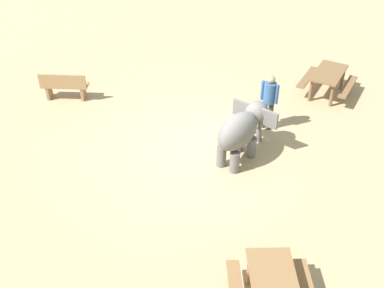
# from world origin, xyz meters

# --- Properties ---
(ground_plane) EXTENTS (60.00, 60.00, 0.00)m
(ground_plane) POSITION_xyz_m (0.00, 0.00, 0.00)
(ground_plane) COLOR tan
(elephant) EXTENTS (1.35, 1.91, 1.32)m
(elephant) POSITION_xyz_m (-0.66, -0.44, 0.84)
(elephant) COLOR slate
(elephant) RESTS_ON ground_plane
(person_handler) EXTENTS (0.48, 0.32, 1.62)m
(person_handler) POSITION_xyz_m (-0.11, -1.90, 0.95)
(person_handler) COLOR #3F3833
(person_handler) RESTS_ON ground_plane
(wooden_bench) EXTENTS (1.22, 1.32, 0.88)m
(wooden_bench) POSITION_xyz_m (4.70, 1.81, 0.47)
(wooden_bench) COLOR #9E7A51
(wooden_bench) RESTS_ON ground_plane
(picnic_table_far) EXTENTS (1.95, 1.96, 0.78)m
(picnic_table_far) POSITION_xyz_m (0.08, -4.66, 0.59)
(picnic_table_far) COLOR brown
(picnic_table_far) RESTS_ON ground_plane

